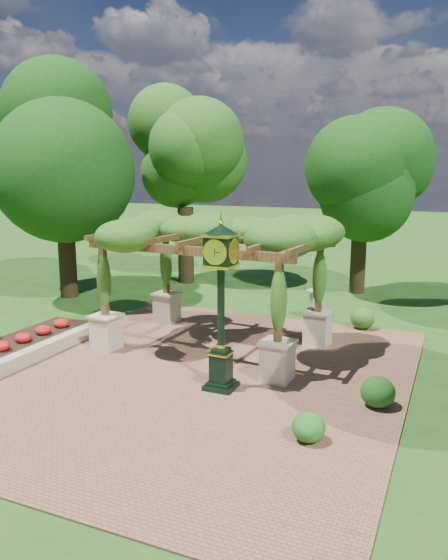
% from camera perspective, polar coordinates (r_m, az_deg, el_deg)
% --- Properties ---
extents(ground, '(120.00, 120.00, 0.00)m').
position_cam_1_polar(ground, '(13.21, -4.44, -11.42)').
color(ground, '#1E4714').
rests_on(ground, ground).
extents(brick_plaza, '(10.00, 12.00, 0.04)m').
position_cam_1_polar(brick_plaza, '(14.02, -2.49, -9.90)').
color(brick_plaza, brown).
rests_on(brick_plaza, ground).
extents(border_wall, '(0.35, 5.00, 0.40)m').
position_cam_1_polar(border_wall, '(16.05, -18.35, -7.01)').
color(border_wall, '#C6B793').
rests_on(border_wall, ground).
extents(flower_bed, '(1.50, 5.00, 0.36)m').
position_cam_1_polar(flower_bed, '(16.65, -20.68, -6.57)').
color(flower_bed, red).
rests_on(flower_bed, ground).
extents(pedestal_clock, '(0.79, 0.79, 3.97)m').
position_cam_1_polar(pedestal_clock, '(12.47, -0.32, -1.25)').
color(pedestal_clock, black).
rests_on(pedestal_clock, brick_plaza).
extents(pergola, '(6.38, 4.25, 3.87)m').
position_cam_1_polar(pergola, '(15.41, -1.18, 4.19)').
color(pergola, beige).
rests_on(pergola, brick_plaza).
extents(sundial, '(0.63, 0.63, 1.05)m').
position_cam_1_polar(sundial, '(19.15, 9.34, -2.77)').
color(sundial, '#9A9A91').
rests_on(sundial, ground).
extents(shrub_front, '(0.74, 0.74, 0.58)m').
position_cam_1_polar(shrub_front, '(10.85, 8.83, -14.96)').
color(shrub_front, '#1F601B').
rests_on(shrub_front, brick_plaza).
extents(shrub_mid, '(0.99, 0.99, 0.68)m').
position_cam_1_polar(shrub_mid, '(12.57, 15.78, -11.20)').
color(shrub_mid, '#1A4D15').
rests_on(shrub_mid, brick_plaza).
extents(shrub_back, '(1.03, 1.03, 0.71)m').
position_cam_1_polar(shrub_back, '(18.30, 14.28, -3.86)').
color(shrub_back, '#255D1A').
rests_on(shrub_back, brick_plaza).
extents(tree_west_near, '(4.95, 4.95, 9.15)m').
position_cam_1_polar(tree_west_near, '(22.76, -16.72, 13.97)').
color(tree_west_near, '#322114').
rests_on(tree_west_near, ground).
extents(tree_west_far, '(3.98, 3.98, 8.87)m').
position_cam_1_polar(tree_west_far, '(24.79, -4.15, 13.66)').
color(tree_west_far, '#322413').
rests_on(tree_west_far, ground).
extents(tree_north, '(3.74, 3.74, 6.67)m').
position_cam_1_polar(tree_north, '(23.24, 14.21, 9.79)').
color(tree_north, '#362715').
rests_on(tree_north, ground).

